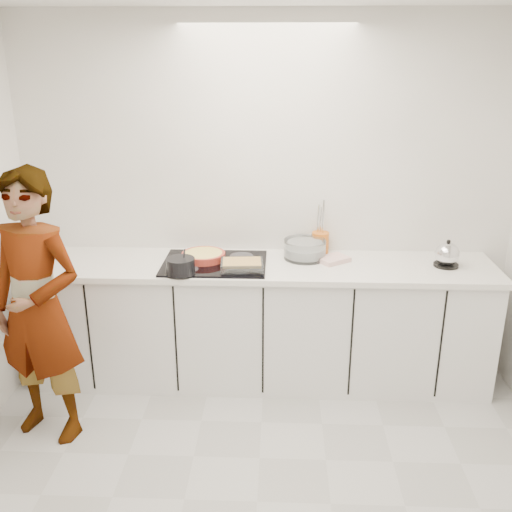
{
  "coord_description": "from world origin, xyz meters",
  "views": [
    {
      "loc": [
        0.1,
        -2.48,
        2.3
      ],
      "look_at": [
        -0.05,
        1.05,
        1.05
      ],
      "focal_mm": 40.0,
      "sensor_mm": 36.0,
      "label": 1
    }
  ],
  "objects_px": {
    "tart_dish": "(203,256)",
    "cook": "(38,309)",
    "hob": "(215,263)",
    "mixing_bowl": "(305,250)",
    "saucepan": "(181,266)",
    "utensil_crock": "(320,243)",
    "baking_dish": "(242,265)",
    "kettle": "(447,255)"
  },
  "relations": [
    {
      "from": "cook",
      "to": "saucepan",
      "type": "bearing_deg",
      "value": 46.27
    },
    {
      "from": "saucepan",
      "to": "tart_dish",
      "type": "bearing_deg",
      "value": 67.64
    },
    {
      "from": "mixing_bowl",
      "to": "tart_dish",
      "type": "bearing_deg",
      "value": -172.79
    },
    {
      "from": "hob",
      "to": "cook",
      "type": "distance_m",
      "value": 1.2
    },
    {
      "from": "baking_dish",
      "to": "utensil_crock",
      "type": "distance_m",
      "value": 0.68
    },
    {
      "from": "kettle",
      "to": "utensil_crock",
      "type": "distance_m",
      "value": 0.89
    },
    {
      "from": "baking_dish",
      "to": "utensil_crock",
      "type": "height_order",
      "value": "utensil_crock"
    },
    {
      "from": "hob",
      "to": "mixing_bowl",
      "type": "bearing_deg",
      "value": 13.28
    },
    {
      "from": "hob",
      "to": "mixing_bowl",
      "type": "xyz_separation_m",
      "value": [
        0.64,
        0.15,
        0.06
      ]
    },
    {
      "from": "saucepan",
      "to": "utensil_crock",
      "type": "relative_size",
      "value": 1.43
    },
    {
      "from": "utensil_crock",
      "to": "baking_dish",
      "type": "bearing_deg",
      "value": -144.46
    },
    {
      "from": "hob",
      "to": "saucepan",
      "type": "bearing_deg",
      "value": -132.07
    },
    {
      "from": "hob",
      "to": "kettle",
      "type": "distance_m",
      "value": 1.62
    },
    {
      "from": "hob",
      "to": "utensil_crock",
      "type": "height_order",
      "value": "utensil_crock"
    },
    {
      "from": "baking_dish",
      "to": "cook",
      "type": "bearing_deg",
      "value": -155.01
    },
    {
      "from": "tart_dish",
      "to": "utensil_crock",
      "type": "height_order",
      "value": "utensil_crock"
    },
    {
      "from": "tart_dish",
      "to": "cook",
      "type": "relative_size",
      "value": 0.22
    },
    {
      "from": "tart_dish",
      "to": "hob",
      "type": "bearing_deg",
      "value": -34.8
    },
    {
      "from": "baking_dish",
      "to": "utensil_crock",
      "type": "xyz_separation_m",
      "value": [
        0.55,
        0.4,
        0.03
      ]
    },
    {
      "from": "tart_dish",
      "to": "saucepan",
      "type": "bearing_deg",
      "value": -112.36
    },
    {
      "from": "tart_dish",
      "to": "baking_dish",
      "type": "height_order",
      "value": "baking_dish"
    },
    {
      "from": "tart_dish",
      "to": "cook",
      "type": "distance_m",
      "value": 1.17
    },
    {
      "from": "baking_dish",
      "to": "mixing_bowl",
      "type": "height_order",
      "value": "mixing_bowl"
    },
    {
      "from": "hob",
      "to": "tart_dish",
      "type": "bearing_deg",
      "value": 145.2
    },
    {
      "from": "kettle",
      "to": "cook",
      "type": "height_order",
      "value": "cook"
    },
    {
      "from": "saucepan",
      "to": "baking_dish",
      "type": "xyz_separation_m",
      "value": [
        0.4,
        0.1,
        -0.02
      ]
    },
    {
      "from": "hob",
      "to": "cook",
      "type": "height_order",
      "value": "cook"
    },
    {
      "from": "tart_dish",
      "to": "mixing_bowl",
      "type": "relative_size",
      "value": 0.97
    },
    {
      "from": "saucepan",
      "to": "mixing_bowl",
      "type": "bearing_deg",
      "value": 23.97
    },
    {
      "from": "tart_dish",
      "to": "cook",
      "type": "bearing_deg",
      "value": -141.05
    },
    {
      "from": "hob",
      "to": "tart_dish",
      "type": "relative_size",
      "value": 1.9
    },
    {
      "from": "saucepan",
      "to": "mixing_bowl",
      "type": "relative_size",
      "value": 0.58
    },
    {
      "from": "kettle",
      "to": "cook",
      "type": "bearing_deg",
      "value": -164.9
    },
    {
      "from": "saucepan",
      "to": "baking_dish",
      "type": "relative_size",
      "value": 0.75
    },
    {
      "from": "kettle",
      "to": "mixing_bowl",
      "type": "bearing_deg",
      "value": 172.82
    },
    {
      "from": "saucepan",
      "to": "mixing_bowl",
      "type": "distance_m",
      "value": 0.92
    },
    {
      "from": "baking_dish",
      "to": "kettle",
      "type": "height_order",
      "value": "kettle"
    },
    {
      "from": "saucepan",
      "to": "utensil_crock",
      "type": "distance_m",
      "value": 1.08
    },
    {
      "from": "kettle",
      "to": "utensil_crock",
      "type": "xyz_separation_m",
      "value": [
        -0.86,
        0.25,
        -0.0
      ]
    },
    {
      "from": "kettle",
      "to": "cook",
      "type": "relative_size",
      "value": 0.12
    },
    {
      "from": "baking_dish",
      "to": "cook",
      "type": "height_order",
      "value": "cook"
    },
    {
      "from": "tart_dish",
      "to": "mixing_bowl",
      "type": "xyz_separation_m",
      "value": [
        0.72,
        0.09,
        0.02
      ]
    }
  ]
}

